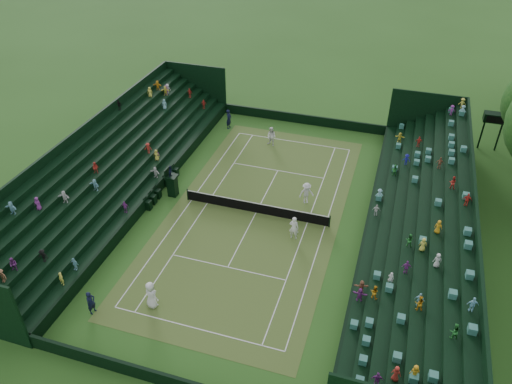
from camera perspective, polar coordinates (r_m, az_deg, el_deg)
ground at (r=39.07m, az=0.00°, el=-2.40°), size 160.00×160.00×0.00m
court_surface at (r=39.07m, az=0.00°, el=-2.39°), size 12.97×26.77×0.01m
perimeter_wall_north at (r=51.89m, az=5.35°, el=8.32°), size 17.17×0.20×1.00m
perimeter_wall_south at (r=28.59m, az=-10.29°, el=-20.38°), size 17.17×0.20×1.00m
perimeter_wall_east at (r=37.64m, az=12.45°, el=-4.11°), size 0.20×31.77×1.00m
perimeter_wall_west at (r=41.63m, az=-11.21°, el=0.34°), size 0.20×31.77×1.00m
north_grandstand at (r=37.13m, az=19.02°, el=-3.97°), size 6.60×32.00×4.90m
south_grandstand at (r=43.03m, az=-16.31°, el=2.44°), size 6.60×32.00×4.90m
tennis_net at (r=38.75m, az=0.00°, el=-1.78°), size 11.67×0.10×1.06m
scoreboard_tower at (r=50.70m, az=25.64°, el=7.53°), size 2.00×1.00×3.70m
umpire_chair at (r=40.90m, az=-9.58°, el=1.03°), size 0.89×0.89×2.80m
courtside_chairs at (r=41.89m, az=-10.66°, el=0.51°), size 0.51×5.48×1.10m
player_near_west at (r=31.97m, az=-11.91°, el=-11.44°), size 1.11×0.91×1.96m
player_near_east at (r=36.20m, az=4.36°, el=-4.10°), size 0.71×0.47×1.93m
player_far_west at (r=47.49m, az=1.78°, el=6.35°), size 1.09×0.96×1.88m
player_far_east at (r=39.82m, az=5.79°, el=-0.13°), size 1.38×1.17×1.85m
line_judge_north at (r=50.62m, az=-3.12°, el=8.33°), size 0.53×0.76×2.01m
line_judge_south at (r=32.67m, az=-18.33°, el=-11.91°), size 0.53×0.68×1.67m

